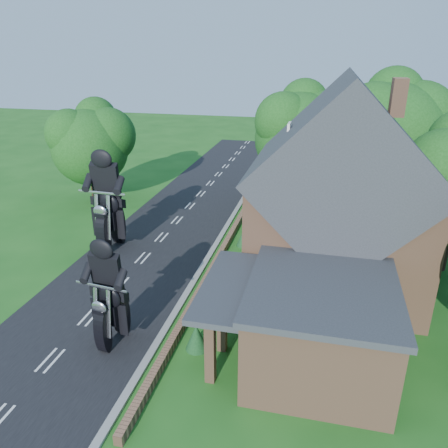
% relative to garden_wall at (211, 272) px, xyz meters
% --- Properties ---
extents(ground, '(120.00, 120.00, 0.00)m').
position_rel_garden_wall_xyz_m(ground, '(-4.30, -5.00, -0.20)').
color(ground, '#1B5618').
rests_on(ground, ground).
extents(road, '(7.00, 80.00, 0.02)m').
position_rel_garden_wall_xyz_m(road, '(-4.30, -5.00, -0.19)').
color(road, black).
rests_on(road, ground).
extents(kerb, '(0.30, 80.00, 0.12)m').
position_rel_garden_wall_xyz_m(kerb, '(-0.65, -5.00, -0.14)').
color(kerb, gray).
rests_on(kerb, ground).
extents(garden_wall, '(0.30, 22.00, 0.40)m').
position_rel_garden_wall_xyz_m(garden_wall, '(0.00, 0.00, 0.00)').
color(garden_wall, '#916549').
rests_on(garden_wall, ground).
extents(house, '(9.54, 8.64, 10.24)m').
position_rel_garden_wall_xyz_m(house, '(6.19, 1.00, 4.14)').
color(house, '#916549').
rests_on(house, ground).
extents(annex, '(7.05, 5.94, 3.44)m').
position_rel_garden_wall_xyz_m(annex, '(5.57, -5.80, 1.57)').
color(annex, '#916549').
rests_on(annex, ground).
extents(tree_behind_house, '(7.81, 7.20, 10.08)m').
position_rel_garden_wall_xyz_m(tree_behind_house, '(9.88, 11.14, 6.03)').
color(tree_behind_house, black).
rests_on(tree_behind_house, ground).
extents(tree_behind_left, '(6.94, 6.40, 9.16)m').
position_rel_garden_wall_xyz_m(tree_behind_left, '(3.86, 12.13, 5.53)').
color(tree_behind_left, black).
rests_on(tree_behind_left, ground).
extents(tree_far_road, '(6.08, 5.60, 7.84)m').
position_rel_garden_wall_xyz_m(tree_far_road, '(-11.16, 9.11, 4.64)').
color(tree_far_road, black).
rests_on(tree_far_road, ground).
extents(shrub_a, '(0.90, 0.90, 1.10)m').
position_rel_garden_wall_xyz_m(shrub_a, '(1.00, -6.00, 0.35)').
color(shrub_a, '#11381A').
rests_on(shrub_a, ground).
extents(shrub_b, '(0.90, 0.90, 1.10)m').
position_rel_garden_wall_xyz_m(shrub_b, '(1.00, -3.50, 0.35)').
color(shrub_b, '#11381A').
rests_on(shrub_b, ground).
extents(shrub_c, '(0.90, 0.90, 1.10)m').
position_rel_garden_wall_xyz_m(shrub_c, '(1.00, -1.00, 0.35)').
color(shrub_c, '#11381A').
rests_on(shrub_c, ground).
extents(shrub_d, '(0.90, 0.90, 1.10)m').
position_rel_garden_wall_xyz_m(shrub_d, '(1.00, 4.00, 0.35)').
color(shrub_d, '#11381A').
rests_on(shrub_d, ground).
extents(shrub_e, '(0.90, 0.90, 1.10)m').
position_rel_garden_wall_xyz_m(shrub_e, '(1.00, 6.50, 0.35)').
color(shrub_e, '#11381A').
rests_on(shrub_e, ground).
extents(shrub_f, '(0.90, 0.90, 1.10)m').
position_rel_garden_wall_xyz_m(shrub_f, '(1.00, 9.00, 0.35)').
color(shrub_f, '#11381A').
rests_on(shrub_f, ground).
extents(motorcycle_lead, '(0.55, 1.54, 1.40)m').
position_rel_garden_wall_xyz_m(motorcycle_lead, '(-2.40, -6.38, 0.50)').
color(motorcycle_lead, black).
rests_on(motorcycle_lead, ground).
extents(motorcycle_follow, '(0.57, 1.96, 1.81)m').
position_rel_garden_wall_xyz_m(motorcycle_follow, '(-6.59, 1.83, 0.70)').
color(motorcycle_follow, black).
rests_on(motorcycle_follow, ground).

